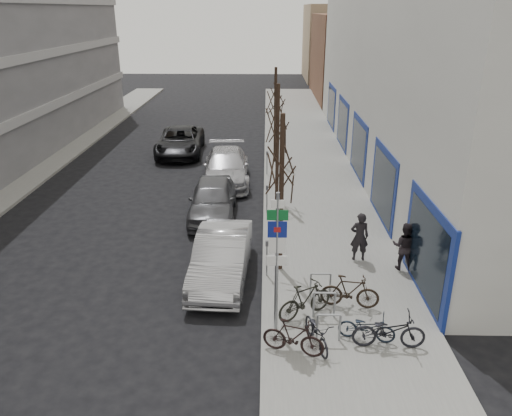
{
  "coord_description": "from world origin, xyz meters",
  "views": [
    {
      "loc": [
        2.1,
        -11.7,
        8.46
      ],
      "look_at": [
        1.76,
        4.44,
        2.0
      ],
      "focal_mm": 35.0,
      "sensor_mm": 36.0,
      "label": 1
    }
  ],
  "objects_px": {
    "highway_sign_pole": "(277,255)",
    "tree_far": "(276,93)",
    "parked_car_mid": "(213,199)",
    "bike_near_right": "(293,337)",
    "pedestrian_far": "(404,246)",
    "bike_mid_inner": "(305,300)",
    "bike_far_curb": "(389,328)",
    "bike_far_inner": "(350,291)",
    "tree_near": "(282,157)",
    "meter_back": "(267,161)",
    "bike_mid_curb": "(367,325)",
    "meter_front": "(267,255)",
    "parked_car_back": "(226,167)",
    "lane_car": "(180,141)",
    "bike_near_left": "(317,330)",
    "parked_car_front": "(221,257)",
    "tree_mid": "(278,116)",
    "meter_mid": "(267,197)",
    "bike_rack": "(324,302)",
    "pedestrian_near": "(360,237)"
  },
  "relations": [
    {
      "from": "tree_mid",
      "to": "bike_mid_inner",
      "type": "height_order",
      "value": "tree_mid"
    },
    {
      "from": "meter_front",
      "to": "bike_far_curb",
      "type": "height_order",
      "value": "meter_front"
    },
    {
      "from": "bike_far_inner",
      "to": "lane_car",
      "type": "bearing_deg",
      "value": 33.06
    },
    {
      "from": "parked_car_front",
      "to": "bike_near_left",
      "type": "bearing_deg",
      "value": -50.29
    },
    {
      "from": "meter_back",
      "to": "parked_car_back",
      "type": "height_order",
      "value": "parked_car_back"
    },
    {
      "from": "meter_back",
      "to": "bike_mid_curb",
      "type": "distance_m",
      "value": 14.7
    },
    {
      "from": "bike_near_right",
      "to": "bike_mid_inner",
      "type": "height_order",
      "value": "bike_mid_inner"
    },
    {
      "from": "meter_mid",
      "to": "bike_mid_inner",
      "type": "relative_size",
      "value": 0.69
    },
    {
      "from": "tree_near",
      "to": "bike_mid_curb",
      "type": "height_order",
      "value": "tree_near"
    },
    {
      "from": "highway_sign_pole",
      "to": "pedestrian_near",
      "type": "xyz_separation_m",
      "value": [
        3.0,
        4.23,
        -1.42
      ]
    },
    {
      "from": "parked_car_back",
      "to": "lane_car",
      "type": "height_order",
      "value": "parked_car_back"
    },
    {
      "from": "bike_mid_curb",
      "to": "meter_mid",
      "type": "bearing_deg",
      "value": 30.42
    },
    {
      "from": "bike_mid_inner",
      "to": "tree_near",
      "type": "bearing_deg",
      "value": -19.6
    },
    {
      "from": "meter_back",
      "to": "bike_far_curb",
      "type": "relative_size",
      "value": 0.66
    },
    {
      "from": "pedestrian_near",
      "to": "pedestrian_far",
      "type": "bearing_deg",
      "value": 154.7
    },
    {
      "from": "meter_mid",
      "to": "bike_rack",
      "type": "bearing_deg",
      "value": -78.2
    },
    {
      "from": "meter_mid",
      "to": "parked_car_front",
      "type": "distance_m",
      "value": 5.67
    },
    {
      "from": "bike_rack",
      "to": "parked_car_back",
      "type": "bearing_deg",
      "value": 106.8
    },
    {
      "from": "meter_mid",
      "to": "tree_near",
      "type": "bearing_deg",
      "value": -84.86
    },
    {
      "from": "parked_car_front",
      "to": "parked_car_back",
      "type": "relative_size",
      "value": 0.85
    },
    {
      "from": "highway_sign_pole",
      "to": "tree_far",
      "type": "height_order",
      "value": "tree_far"
    },
    {
      "from": "tree_near",
      "to": "bike_mid_curb",
      "type": "xyz_separation_m",
      "value": [
        2.23,
        -3.95,
        -3.49
      ]
    },
    {
      "from": "parked_car_back",
      "to": "highway_sign_pole",
      "type": "bearing_deg",
      "value": -83.11
    },
    {
      "from": "tree_mid",
      "to": "parked_car_back",
      "type": "distance_m",
      "value": 5.18
    },
    {
      "from": "bike_mid_inner",
      "to": "bike_mid_curb",
      "type": "bearing_deg",
      "value": -156.29
    },
    {
      "from": "highway_sign_pole",
      "to": "bike_far_curb",
      "type": "relative_size",
      "value": 2.19
    },
    {
      "from": "parked_car_mid",
      "to": "highway_sign_pole",
      "type": "bearing_deg",
      "value": -74.5
    },
    {
      "from": "meter_back",
      "to": "highway_sign_pole",
      "type": "bearing_deg",
      "value": -88.98
    },
    {
      "from": "bike_rack",
      "to": "parked_car_front",
      "type": "distance_m",
      "value": 3.99
    },
    {
      "from": "tree_far",
      "to": "bike_near_right",
      "type": "bearing_deg",
      "value": -89.24
    },
    {
      "from": "meter_front",
      "to": "parked_car_back",
      "type": "distance_m",
      "value": 10.31
    },
    {
      "from": "tree_far",
      "to": "bike_far_curb",
      "type": "relative_size",
      "value": 2.87
    },
    {
      "from": "bike_mid_inner",
      "to": "bike_far_inner",
      "type": "height_order",
      "value": "bike_mid_inner"
    },
    {
      "from": "bike_near_right",
      "to": "pedestrian_far",
      "type": "bearing_deg",
      "value": -23.03
    },
    {
      "from": "pedestrian_far",
      "to": "meter_mid",
      "type": "bearing_deg",
      "value": -23.74
    },
    {
      "from": "bike_mid_curb",
      "to": "pedestrian_near",
      "type": "bearing_deg",
      "value": 6.8
    },
    {
      "from": "bike_near_right",
      "to": "bike_mid_curb",
      "type": "relative_size",
      "value": 1.09
    },
    {
      "from": "tree_mid",
      "to": "bike_near_right",
      "type": "xyz_separation_m",
      "value": [
        0.23,
        -11.06,
        -3.45
      ]
    },
    {
      "from": "meter_back",
      "to": "bike_near_left",
      "type": "relative_size",
      "value": 0.8
    },
    {
      "from": "meter_mid",
      "to": "parked_car_front",
      "type": "bearing_deg",
      "value": -105.43
    },
    {
      "from": "bike_near_left",
      "to": "parked_car_back",
      "type": "height_order",
      "value": "parked_car_back"
    },
    {
      "from": "meter_front",
      "to": "meter_back",
      "type": "height_order",
      "value": "same"
    },
    {
      "from": "bike_mid_curb",
      "to": "lane_car",
      "type": "height_order",
      "value": "lane_car"
    },
    {
      "from": "meter_back",
      "to": "parked_car_back",
      "type": "relative_size",
      "value": 0.22
    },
    {
      "from": "tree_near",
      "to": "parked_car_front",
      "type": "bearing_deg",
      "value": -166.57
    },
    {
      "from": "bike_far_curb",
      "to": "bike_far_inner",
      "type": "height_order",
      "value": "bike_far_curb"
    },
    {
      "from": "highway_sign_pole",
      "to": "bike_mid_curb",
      "type": "bearing_deg",
      "value": -10.24
    },
    {
      "from": "parked_car_front",
      "to": "pedestrian_far",
      "type": "relative_size",
      "value": 2.83
    },
    {
      "from": "meter_mid",
      "to": "parked_car_front",
      "type": "xyz_separation_m",
      "value": [
        -1.51,
        -5.47,
        -0.12
      ]
    },
    {
      "from": "tree_mid",
      "to": "meter_back",
      "type": "xyz_separation_m",
      "value": [
        -0.45,
        4.0,
        -3.19
      ]
    }
  ]
}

